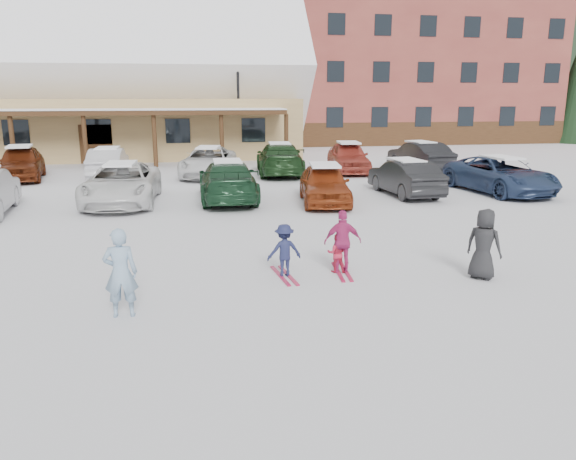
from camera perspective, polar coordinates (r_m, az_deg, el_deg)
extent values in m
plane|color=white|center=(11.30, -0.64, -6.17)|extent=(160.00, 160.00, 0.00)
cube|color=tan|center=(39.25, -20.80, 9.74)|extent=(28.00, 10.00, 3.60)
cube|color=#422814|center=(33.14, -22.94, 10.92)|extent=(25.20, 2.60, 0.25)
cube|color=white|center=(39.24, -21.27, 15.17)|extent=(29.12, 9.69, 9.69)
cube|color=brown|center=(51.67, 10.68, 15.74)|extent=(24.00, 14.00, 12.00)
cube|color=brown|center=(48.56, -7.40, 14.24)|extent=(7.00, 12.60, 9.00)
cube|color=#422814|center=(45.24, 13.46, 9.48)|extent=(24.00, 0.10, 1.80)
cylinder|color=black|center=(34.25, -5.04, 11.76)|extent=(0.16, 0.16, 5.57)
cube|color=black|center=(34.29, -5.15, 16.63)|extent=(0.50, 0.25, 0.25)
cylinder|color=black|center=(53.10, 27.24, 8.66)|extent=(0.60, 0.60, 1.32)
cylinder|color=black|center=(55.14, -1.75, 10.13)|extent=(0.60, 0.60, 1.08)
cone|color=black|center=(55.06, -1.79, 14.90)|extent=(3.96, 3.96, 8.10)
cylinder|color=black|center=(66.90, 22.85, 9.82)|extent=(0.60, 0.60, 1.38)
cone|color=black|center=(66.88, 23.32, 14.83)|extent=(5.06, 5.06, 10.35)
imported|color=#87A8C5|center=(10.21, -16.65, -4.19)|extent=(0.59, 0.39, 1.60)
imported|color=#C32341|center=(12.38, 4.97, -2.35)|extent=(0.49, 0.42, 0.87)
imported|color=#1B2044|center=(12.01, -0.38, -2.10)|extent=(0.79, 0.51, 1.15)
cube|color=#AA1840|center=(12.17, -0.38, -4.64)|extent=(0.36, 1.41, 0.03)
imported|color=#BE2C70|center=(12.30, 5.58, -1.18)|extent=(0.85, 0.41, 1.40)
cube|color=#AA1840|center=(12.49, 5.51, -4.22)|extent=(0.33, 1.41, 0.03)
imported|color=black|center=(12.52, 19.28, -1.36)|extent=(0.86, 0.87, 1.52)
imported|color=white|center=(20.99, -16.53, 4.53)|extent=(2.59, 5.32, 1.46)
imported|color=#183D24|center=(20.86, -6.14, 4.98)|extent=(2.10, 5.08, 1.47)
imported|color=#923816|center=(20.27, 3.72, 4.68)|extent=(2.16, 4.29, 1.40)
imported|color=black|center=(22.39, 11.81, 5.24)|extent=(1.76, 4.29, 1.38)
imported|color=navy|center=(24.02, 20.76, 5.25)|extent=(3.04, 5.41, 1.43)
imported|color=#5E230E|center=(28.73, -25.49, 6.16)|extent=(2.52, 4.78, 1.55)
imported|color=silver|center=(27.98, -17.79, 6.51)|extent=(1.49, 4.26, 1.40)
imported|color=white|center=(27.30, -8.07, 6.87)|extent=(3.14, 5.39, 1.41)
imported|color=#1B3B1A|center=(27.68, -0.85, 7.22)|extent=(2.58, 5.45, 1.54)
imported|color=#AD3E2F|center=(28.69, 6.15, 7.34)|extent=(2.23, 4.59, 1.51)
imported|color=black|center=(29.86, 13.26, 7.29)|extent=(2.09, 4.69, 1.50)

